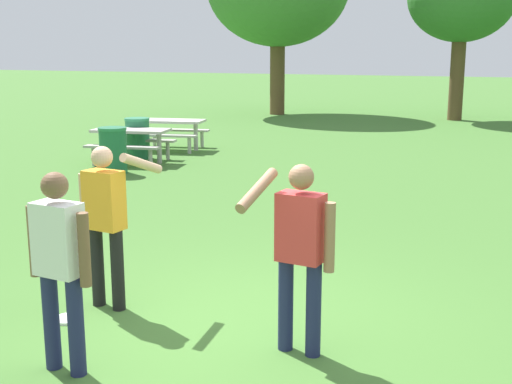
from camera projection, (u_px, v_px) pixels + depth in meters
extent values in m
plane|color=#447530|center=(241.00, 328.00, 6.24)|extent=(120.00, 120.00, 0.00)
cylinder|color=black|center=(98.00, 266.00, 6.72)|extent=(0.13, 0.13, 0.82)
cylinder|color=black|center=(118.00, 270.00, 6.60)|extent=(0.13, 0.13, 0.82)
cube|color=orange|center=(104.00, 200.00, 6.51)|extent=(0.40, 0.26, 0.58)
sphere|color=tan|center=(102.00, 157.00, 6.42)|extent=(0.21, 0.21, 0.21)
cylinder|color=tan|center=(84.00, 202.00, 6.64)|extent=(0.09, 0.09, 0.58)
cylinder|color=tan|center=(142.00, 164.00, 6.55)|extent=(0.16, 0.58, 0.28)
cylinder|color=#1E234C|center=(313.00, 310.00, 5.60)|extent=(0.13, 0.13, 0.82)
cylinder|color=#1E234C|center=(286.00, 304.00, 5.72)|extent=(0.13, 0.13, 0.82)
cube|color=#D83838|center=(301.00, 227.00, 5.51)|extent=(0.40, 0.26, 0.58)
sphere|color=#9E7051|center=(301.00, 177.00, 5.42)|extent=(0.21, 0.21, 0.21)
cylinder|color=#9E7051|center=(330.00, 237.00, 5.40)|extent=(0.09, 0.09, 0.58)
cylinder|color=#9E7051|center=(257.00, 190.00, 5.33)|extent=(0.16, 0.58, 0.28)
cylinder|color=#1E234C|center=(51.00, 320.00, 5.38)|extent=(0.13, 0.13, 0.82)
cylinder|color=#1E234C|center=(76.00, 327.00, 5.26)|extent=(0.13, 0.13, 0.82)
cube|color=white|center=(58.00, 239.00, 5.17)|extent=(0.40, 0.26, 0.58)
sphere|color=brown|center=(55.00, 186.00, 5.08)|extent=(0.21, 0.21, 0.21)
cylinder|color=brown|center=(34.00, 241.00, 5.30)|extent=(0.09, 0.09, 0.58)
cylinder|color=brown|center=(84.00, 250.00, 5.07)|extent=(0.09, 0.09, 0.58)
cylinder|color=white|center=(68.00, 319.00, 6.42)|extent=(0.27, 0.27, 0.03)
cube|color=#B2ADA3|center=(131.00, 130.00, 15.13)|extent=(1.81, 1.06, 0.06)
cube|color=#A49F96|center=(121.00, 147.00, 14.63)|extent=(1.72, 0.57, 0.05)
cube|color=#A49F96|center=(141.00, 140.00, 15.74)|extent=(1.72, 0.57, 0.05)
cylinder|color=#A49F96|center=(104.00, 146.00, 15.33)|extent=(0.11, 0.11, 0.71)
cylinder|color=#A49F96|center=(94.00, 157.00, 14.81)|extent=(0.09, 0.09, 0.41)
cylinder|color=#A49F96|center=(115.00, 149.00, 15.92)|extent=(0.09, 0.09, 0.41)
cylinder|color=#A49F96|center=(159.00, 148.00, 15.08)|extent=(0.11, 0.11, 0.71)
cylinder|color=#A49F96|center=(151.00, 159.00, 14.55)|extent=(0.09, 0.09, 0.41)
cylinder|color=#A49F96|center=(168.00, 151.00, 15.67)|extent=(0.09, 0.09, 0.41)
cube|color=beige|center=(171.00, 121.00, 17.08)|extent=(1.81, 1.06, 0.06)
cube|color=#B6B2A8|center=(164.00, 135.00, 16.59)|extent=(1.72, 0.57, 0.05)
cube|color=#B6B2A8|center=(178.00, 130.00, 17.70)|extent=(1.72, 0.57, 0.05)
cylinder|color=#B6B2A8|center=(147.00, 135.00, 17.29)|extent=(0.11, 0.11, 0.71)
cylinder|color=#B6B2A8|center=(139.00, 144.00, 16.76)|extent=(0.09, 0.09, 0.41)
cylinder|color=#B6B2A8|center=(154.00, 138.00, 17.88)|extent=(0.09, 0.09, 0.41)
cylinder|color=#B6B2A8|center=(196.00, 137.00, 17.04)|extent=(0.11, 0.11, 0.71)
cylinder|color=#B6B2A8|center=(189.00, 145.00, 16.51)|extent=(0.09, 0.09, 0.41)
cylinder|color=#B6B2A8|center=(202.00, 139.00, 17.63)|extent=(0.09, 0.09, 0.41)
cylinder|color=#1E663D|center=(113.00, 152.00, 13.90)|extent=(0.56, 0.56, 0.90)
cylinder|color=#287A4B|center=(112.00, 129.00, 13.80)|extent=(0.59, 0.59, 0.06)
cylinder|color=#237047|center=(138.00, 140.00, 15.76)|extent=(0.56, 0.56, 0.90)
cylinder|color=#2E8657|center=(137.00, 119.00, 15.66)|extent=(0.59, 0.59, 0.06)
cylinder|color=brown|center=(277.00, 70.00, 26.15)|extent=(0.58, 0.58, 3.44)
cylinder|color=brown|center=(457.00, 74.00, 24.03)|extent=(0.51, 0.51, 3.33)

